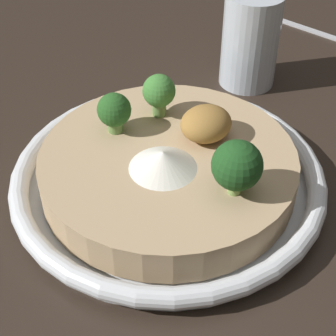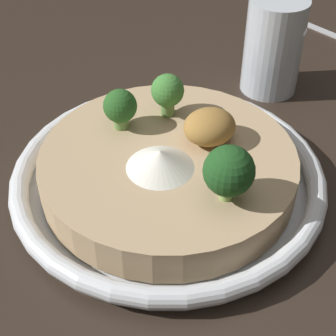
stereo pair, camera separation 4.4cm
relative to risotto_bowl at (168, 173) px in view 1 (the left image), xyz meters
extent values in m
plane|color=#2D231C|center=(0.00, 0.00, -0.02)|extent=(6.00, 6.00, 0.00)
cylinder|color=silver|center=(0.00, 0.00, -0.01)|extent=(0.25, 0.25, 0.01)
torus|color=silver|center=(0.00, 0.00, 0.00)|extent=(0.27, 0.27, 0.02)
cylinder|color=tan|center=(0.00, 0.00, 0.01)|extent=(0.22, 0.22, 0.03)
cone|color=white|center=(0.01, 0.01, 0.03)|extent=(0.06, 0.06, 0.02)
ellipsoid|color=#A37538|center=(-0.04, 0.00, 0.04)|extent=(0.05, 0.04, 0.03)
cylinder|color=#84A856|center=(-0.01, 0.07, 0.03)|extent=(0.01, 0.01, 0.02)
sphere|color=#1E4C1E|center=(-0.01, 0.07, 0.05)|extent=(0.04, 0.04, 0.04)
cylinder|color=#668E47|center=(0.02, -0.05, 0.03)|extent=(0.02, 0.02, 0.02)
sphere|color=#285B23|center=(0.02, -0.05, 0.04)|extent=(0.03, 0.03, 0.03)
cylinder|color=#668E47|center=(-0.03, -0.05, 0.03)|extent=(0.02, 0.02, 0.02)
sphere|color=#428438|center=(-0.03, -0.05, 0.05)|extent=(0.03, 0.03, 0.03)
cylinder|color=silver|center=(-0.18, -0.09, 0.03)|extent=(0.06, 0.06, 0.10)
cube|color=#B7B7BC|center=(-0.33, -0.15, -0.02)|extent=(0.04, 0.12, 0.00)
cube|color=#B7B7BC|center=(-0.31, -0.23, -0.02)|extent=(0.04, 0.06, 0.00)
camera|label=1|loc=(0.19, 0.27, 0.30)|focal=55.00mm
camera|label=2|loc=(0.16, 0.29, 0.30)|focal=55.00mm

